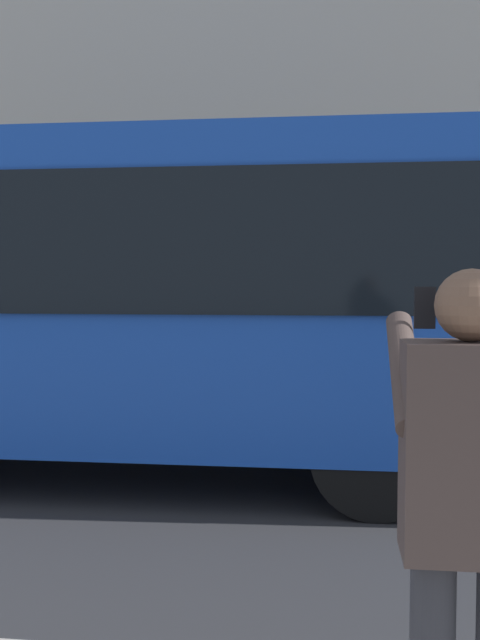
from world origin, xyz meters
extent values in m
plane|color=#2B2B2D|center=(0.00, 0.00, 0.00)|extent=(60.00, 60.00, 0.00)
cube|color=beige|center=(0.00, -6.80, 6.00)|extent=(28.00, 0.80, 12.00)
cube|color=#1947AD|center=(2.75, -0.02, 1.70)|extent=(9.00, 2.50, 2.60)
cylinder|color=black|center=(-0.25, -1.12, 0.50)|extent=(1.00, 0.28, 1.00)
cylinder|color=black|center=(-0.25, 1.08, 0.50)|extent=(1.00, 0.28, 1.00)
cube|color=#473833|center=(-0.33, 4.40, 1.30)|extent=(0.40, 0.24, 0.66)
sphere|color=brown|center=(-0.33, 4.40, 1.74)|extent=(0.22, 0.22, 0.22)
cylinder|color=#473833|center=(-0.15, 4.24, 1.52)|extent=(0.09, 0.48, 0.37)
cube|color=black|center=(-0.23, 4.10, 1.72)|extent=(0.07, 0.01, 0.14)
camera|label=1|loc=(0.09, 6.67, 1.82)|focal=41.39mm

